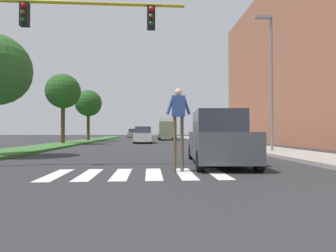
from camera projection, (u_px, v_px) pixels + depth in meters
ground_plane at (147, 143)px, 29.29m from camera, size 140.00×140.00×0.00m
crosswalk at (138, 174)px, 7.66m from camera, size 4.95×2.20×0.01m
median_strip at (72, 143)px, 26.82m from camera, size 2.99×64.00×0.15m
tree_far at (63, 92)px, 25.12m from camera, size 3.16×3.16×6.35m
tree_distant at (88, 103)px, 33.23m from camera, size 3.22×3.22×6.13m
sidewalk_right at (221, 143)px, 27.80m from camera, size 3.00×64.00×0.15m
traffic_light_gantry at (22, 38)px, 9.06m from camera, size 7.74×0.30×6.00m
street_lamp_right at (270, 70)px, 15.09m from camera, size 1.02×0.24×7.50m
pedestrian_performer at (178, 116)px, 8.17m from camera, size 0.75×0.25×2.49m
suv_crossing at (218, 139)px, 10.04m from camera, size 2.31×4.74×1.97m
sedan_midblock at (143, 135)px, 28.33m from camera, size 1.88×4.56×1.70m
sedan_distant at (140, 134)px, 42.09m from camera, size 2.12×4.68×1.76m
sedan_far_horizon at (133, 134)px, 53.87m from camera, size 2.07×4.13×1.75m
truck_box_delivery at (167, 128)px, 39.16m from camera, size 2.40×6.20×3.10m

